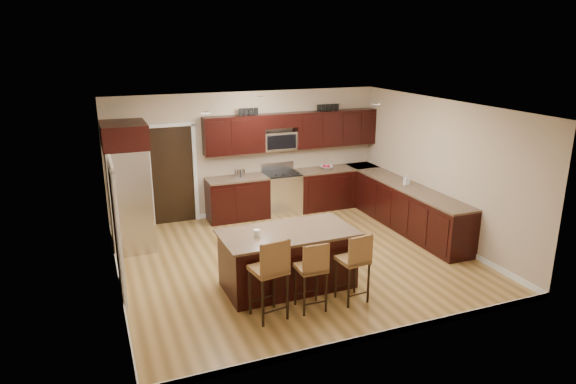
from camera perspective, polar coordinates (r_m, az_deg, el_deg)
name	(u,v)px	position (r m, az deg, el deg)	size (l,w,h in m)	color
floor	(295,259)	(9.22, 0.84, -7.45)	(6.00, 6.00, 0.00)	#A47C41
ceiling	(296,107)	(8.48, 0.91, 9.44)	(6.00, 6.00, 0.00)	silver
wall_back	(248,154)	(11.27, -4.48, 4.24)	(6.00, 6.00, 0.00)	tan
wall_left	(111,207)	(8.15, -19.04, -1.54)	(5.50, 5.50, 0.00)	tan
wall_right	(441,170)	(10.25, 16.59, 2.32)	(5.50, 5.50, 0.00)	tan
base_cabinets	(352,200)	(11.05, 7.11, -0.86)	(4.02, 3.96, 0.92)	black
upper_cabinets	(295,130)	(11.37, 0.77, 6.92)	(4.00, 0.33, 0.80)	black
range	(282,193)	(11.43, -0.68, -0.08)	(0.76, 0.64, 1.11)	silver
microwave	(279,141)	(11.29, -0.98, 5.72)	(0.76, 0.31, 0.40)	silver
doorway	(173,175)	(10.97, -12.68, 1.82)	(0.85, 0.03, 2.06)	black
pantry_door	(116,234)	(7.97, -18.55, -4.42)	(0.03, 0.80, 2.04)	white
letter_decor	(289,109)	(11.25, 0.10, 9.16)	(2.20, 0.03, 0.15)	black
island	(288,261)	(8.11, -0.03, -7.65)	(2.10, 1.13, 0.92)	black
stool_left	(271,270)	(7.06, -1.93, -8.64)	(0.51, 0.51, 1.20)	olive
stool_mid	(313,268)	(7.32, 2.75, -8.47)	(0.40, 0.40, 1.06)	olive
stool_right	(355,260)	(7.60, 7.49, -7.51)	(0.44, 0.44, 1.08)	olive
refrigerator	(129,185)	(9.79, -17.30, 0.70)	(0.79, 1.02, 2.35)	silver
floor_mat	(292,227)	(10.71, 0.49, -3.89)	(0.81, 0.54, 0.01)	brown
fruit_bowl	(326,167)	(11.72, 4.29, 2.75)	(0.29, 0.29, 0.07)	silver
soap_bottle	(407,180)	(10.66, 13.04, 1.33)	(0.10, 0.10, 0.21)	#B2B2B2
canister_tall	(237,174)	(10.98, -5.65, 2.04)	(0.12, 0.12, 0.18)	silver
canister_short	(243,173)	(11.01, -5.08, 2.09)	(0.11, 0.11, 0.18)	silver
island_jar	(257,233)	(7.74, -3.48, -4.55)	(0.10, 0.10, 0.10)	white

